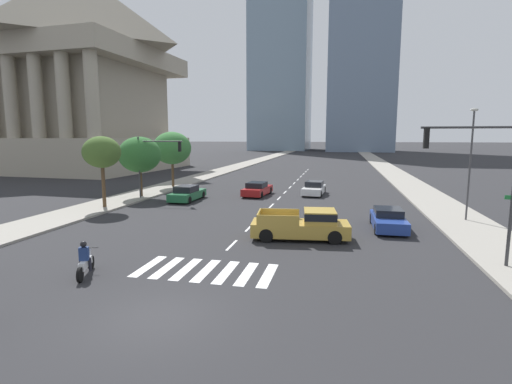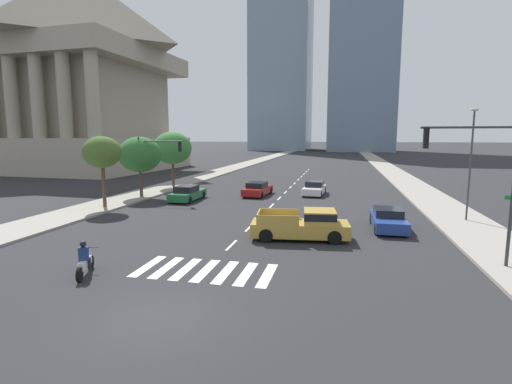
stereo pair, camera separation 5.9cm
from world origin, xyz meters
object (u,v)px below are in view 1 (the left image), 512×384
Objects in this scene: motorcycle_third at (85,262)px; street_tree_nearest at (102,152)px; sedan_blue_1 at (388,220)px; traffic_signal_far at (155,156)px; sedan_red_0 at (257,189)px; traffic_signal_near at (480,167)px; sedan_green_3 at (187,194)px; sedan_white_2 at (314,189)px; pickup_truck at (305,225)px; street_lamp_east at (471,156)px; street_tree_second at (140,155)px; street_tree_third at (172,148)px.

motorcycle_third is 16.21m from street_tree_nearest.
sedan_blue_1 is 20.84m from traffic_signal_far.
sedan_red_0 is 23.12m from traffic_signal_near.
sedan_red_0 is at bearing -51.23° from sedan_green_3.
sedan_white_2 is at bearing -67.46° from traffic_signal_near.
sedan_blue_1 is 14.50m from sedan_white_2.
pickup_truck is 1.00× the size of street_tree_nearest.
sedan_blue_1 is at bearing -66.76° from traffic_signal_near.
traffic_signal_far is (-8.40, -4.43, 3.34)m from sedan_red_0.
traffic_signal_near reaches higher than motorcycle_third.
traffic_signal_far is 0.75× the size of street_lamp_east.
sedan_white_2 is at bearing 24.17° from traffic_signal_far.
sedan_red_0 is at bearing 41.95° from street_tree_nearest.
street_lamp_east reaches higher than traffic_signal_far.
street_lamp_east is (24.60, -4.02, 0.48)m from traffic_signal_far.
pickup_truck is 18.24m from traffic_signal_far.
street_tree_second reaches higher than traffic_signal_far.
traffic_signal_near reaches higher than sedan_red_0.
motorcycle_third is 19.70m from traffic_signal_far.
sedan_red_0 is at bearing -25.91° from motorcycle_third.
traffic_signal_near is at bearing 22.43° from sedan_blue_1.
pickup_truck is 25.17m from street_tree_third.
motorcycle_third is at bearing -143.65° from pickup_truck.
street_lamp_east is at bearing -99.73° from sedan_green_3.
street_tree_nearest reaches higher than sedan_green_3.
street_tree_third reaches higher than traffic_signal_far.
pickup_truck is at bearing -21.93° from traffic_signal_near.
pickup_truck reaches higher than motorcycle_third.
street_tree_second is at bearing 83.37° from sedan_green_3.
street_tree_third is at bearing -126.44° from sedan_blue_1.
sedan_white_2 is 0.81× the size of street_tree_second.
sedan_white_2 is at bearing -6.54° from street_tree_third.
sedan_blue_1 is at bearing 29.43° from pickup_truck.
street_lamp_east is 26.64m from street_tree_nearest.
street_lamp_east reaches higher than pickup_truck.
motorcycle_third is 0.34× the size of street_tree_third.
traffic_signal_near is 28.22m from street_tree_second.
pickup_truck is 1.01× the size of street_tree_second.
street_tree_nearest reaches higher than sedan_white_2.
sedan_red_0 is 0.85× the size of traffic_signal_far.
street_tree_second is at bearing -90.00° from street_tree_third.
street_tree_nearest is at bearing 154.16° from pickup_truck.
sedan_blue_1 is (4.84, 3.49, -0.22)m from pickup_truck.
street_tree_nearest is at bearing -97.03° from sedan_blue_1.
traffic_signal_far is at bearing -75.82° from street_tree_third.
street_tree_third is at bearing 33.43° from sedan_green_3.
street_tree_second reaches higher than pickup_truck.
street_lamp_east reaches higher than sedan_green_3.
street_lamp_east reaches higher than street_tree_nearest.
sedan_blue_1 is at bearing -148.89° from street_lamp_east.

